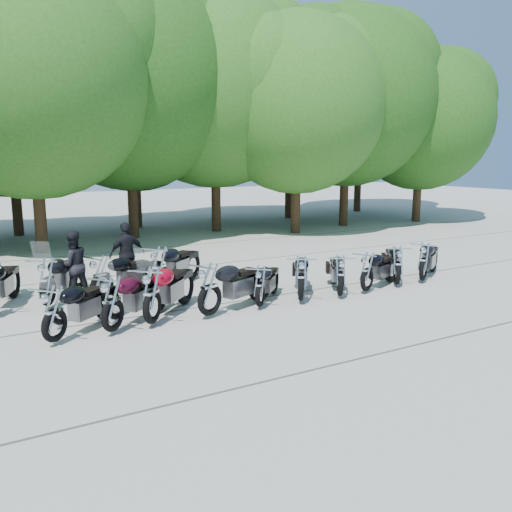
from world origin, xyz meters
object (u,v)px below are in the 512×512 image
motorcycle_3 (210,287)px  motorcycle_6 (340,274)px  motorcycle_5 (301,277)px  motorcycle_13 (159,267)px  motorcycle_0 (54,312)px  motorcycle_11 (47,280)px  motorcycle_12 (101,276)px  motorcycle_2 (152,294)px  motorcycle_8 (397,264)px  rider_2 (127,254)px  motorcycle_7 (367,270)px  rider_1 (73,265)px  motorcycle_9 (424,260)px  motorcycle_4 (260,285)px  motorcycle_1 (112,302)px

motorcycle_3 → motorcycle_6: size_ratio=1.14×
motorcycle_3 → motorcycle_5: bearing=-110.6°
motorcycle_3 → motorcycle_13: 2.62m
motorcycle_0 → motorcycle_3: bearing=-128.1°
motorcycle_3 → motorcycle_6: 3.61m
motorcycle_5 → motorcycle_11: bearing=9.9°
motorcycle_0 → motorcycle_12: (1.61, 2.75, -0.01)m
motorcycle_2 → motorcycle_3: 1.31m
motorcycle_0 → motorcycle_13: (3.10, 2.68, 0.06)m
motorcycle_2 → motorcycle_3: size_ratio=1.02×
motorcycle_11 → motorcycle_12: size_ratio=1.07×
motorcycle_0 → motorcycle_8: 9.03m
rider_2 → motorcycle_0: bearing=47.7°
motorcycle_13 → motorcycle_7: bearing=-158.8°
motorcycle_0 → rider_1: bearing=-56.9°
motorcycle_0 → motorcycle_11: bearing=-46.4°
motorcycle_2 → motorcycle_11: 3.06m
motorcycle_6 → motorcycle_11: (-6.57, 2.72, 0.07)m
motorcycle_9 → motorcycle_3: bearing=57.7°
motorcycle_2 → motorcycle_7: bearing=-136.6°
motorcycle_8 → motorcycle_12: motorcycle_12 is taller
motorcycle_8 → motorcycle_12: size_ratio=0.99×
motorcycle_11 → rider_2: rider_2 is taller
motorcycle_4 → motorcycle_13: bearing=-14.1°
motorcycle_4 → motorcycle_12: bearing=3.9°
motorcycle_4 → motorcycle_5: 1.13m
motorcycle_9 → motorcycle_12: (-8.41, 2.63, -0.01)m
motorcycle_7 → rider_2: rider_2 is taller
motorcycle_8 → motorcycle_9: motorcycle_9 is taller
motorcycle_3 → motorcycle_4: 1.36m
motorcycle_0 → motorcycle_13: 4.10m
motorcycle_6 → rider_2: size_ratio=1.24×
motorcycle_3 → motorcycle_9: 6.72m
motorcycle_8 → motorcycle_11: size_ratio=0.93×
motorcycle_5 → rider_1: rider_1 is taller
motorcycle_0 → motorcycle_4: size_ratio=1.12×
motorcycle_3 → motorcycle_2: bearing=66.1°
motorcycle_8 → motorcycle_11: (-8.70, 2.56, 0.05)m
motorcycle_5 → motorcycle_11: motorcycle_11 is taller
motorcycle_7 → rider_2: bearing=29.7°
motorcycle_4 → motorcycle_9: 5.37m
motorcycle_0 → rider_2: (2.65, 4.00, 0.24)m
rider_1 → rider_2: size_ratio=0.98×
rider_1 → rider_2: 1.74m
motorcycle_3 → rider_1: 3.96m
motorcycle_5 → motorcycle_9: 4.24m
motorcycle_13 → motorcycle_9: bearing=-149.6°
motorcycle_9 → motorcycle_7: bearing=60.2°
motorcycle_1 → motorcycle_3: (2.17, 0.02, 0.02)m
motorcycle_0 → rider_2: bearing=-73.0°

